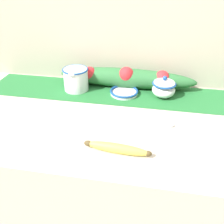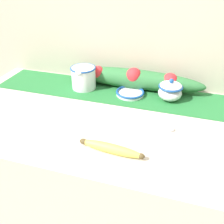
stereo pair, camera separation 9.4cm
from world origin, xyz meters
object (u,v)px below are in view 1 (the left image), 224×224
object	(u,v)px
cream_pitcher	(76,78)
sugar_bowl	(164,88)
banana	(117,148)
small_dish	(125,92)
spoon	(166,123)

from	to	relation	value
cream_pitcher	sugar_bowl	world-z (taller)	cream_pitcher
banana	sugar_bowl	bearing A→B (deg)	70.76
sugar_bowl	banana	xyz separation A→B (m)	(-0.15, -0.42, -0.03)
cream_pitcher	banana	size ratio (longest dim) A/B	0.61
cream_pitcher	small_dish	world-z (taller)	cream_pitcher
sugar_bowl	spoon	xyz separation A→B (m)	(0.01, -0.22, -0.04)
small_dish	sugar_bowl	bearing A→B (deg)	2.60
banana	spoon	world-z (taller)	banana
small_dish	spoon	size ratio (longest dim) A/B	0.75
cream_pitcher	sugar_bowl	size ratio (longest dim) A/B	1.32
sugar_bowl	banana	world-z (taller)	sugar_bowl
sugar_bowl	small_dish	xyz separation A→B (m)	(-0.18, -0.01, -0.03)
spoon	cream_pitcher	bearing A→B (deg)	-176.83
small_dish	banana	size ratio (longest dim) A/B	0.58
cream_pitcher	spoon	distance (m)	0.48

